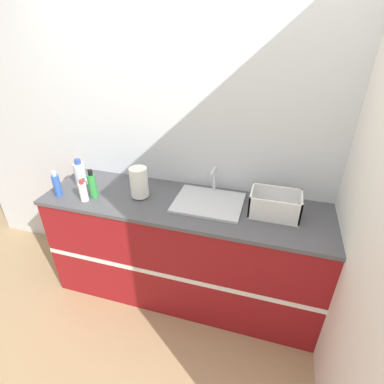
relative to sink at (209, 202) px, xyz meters
name	(u,v)px	position (x,y,z in m)	size (l,w,h in m)	color
ground_plane	(174,317)	(-0.18, -0.34, -0.95)	(12.00, 12.00, 0.00)	tan
wall_back	(196,142)	(-0.18, 0.29, 0.35)	(4.58, 0.06, 2.60)	silver
wall_right	(360,180)	(0.94, -0.04, 0.35)	(0.06, 2.61, 2.60)	silver
counter_cabinet	(185,250)	(-0.18, -0.04, -0.48)	(2.21, 0.63, 0.94)	maroon
sink	(209,202)	(0.00, 0.00, 0.00)	(0.51, 0.40, 0.22)	silver
paper_towel_roll	(139,183)	(-0.54, -0.06, 0.11)	(0.14, 0.14, 0.24)	#4C4C51
dish_rack	(275,206)	(0.48, -0.01, 0.05)	(0.35, 0.23, 0.17)	white
bottle_green	(93,185)	(-0.88, -0.16, 0.09)	(0.06, 0.06, 0.23)	#2D8C3D
bottle_clear	(80,173)	(-1.09, -0.01, 0.08)	(0.09, 0.09, 0.23)	silver
bottle_white_spray	(83,191)	(-0.92, -0.23, 0.06)	(0.06, 0.06, 0.17)	white
bottle_blue	(57,185)	(-1.16, -0.22, 0.08)	(0.06, 0.06, 0.21)	#2D56B7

